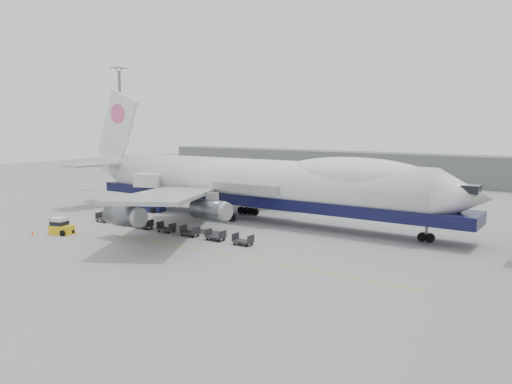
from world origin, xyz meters
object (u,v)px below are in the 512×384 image
Objects in this scene: airliner at (257,182)px; ground_worker at (51,226)px; catering_truck at (149,190)px; baggage_tug at (61,227)px.

ground_worker is (-17.17, -22.00, -4.73)m from airliner.
ground_worker is at bearing -103.68° from catering_truck.
catering_truck is at bearing 84.26° from baggage_tug.
airliner is 27.07m from baggage_tug.
ground_worker is (-1.88, -0.17, -0.05)m from baggage_tug.
airliner is at bearing 39.69° from baggage_tug.
airliner reaches higher than catering_truck.
catering_truck reaches higher than ground_worker.
baggage_tug is at bearing -90.23° from ground_worker.
airliner is 20.86× the size of baggage_tug.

